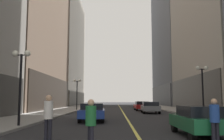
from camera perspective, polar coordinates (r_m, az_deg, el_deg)
ground_plane at (r=39.17m, az=2.16°, el=-8.98°), size 200.00×200.00×0.00m
sidewalk_left at (r=39.83m, az=-9.93°, el=-8.74°), size 4.50×78.00×0.15m
sidewalk_right at (r=40.23m, az=14.13°, el=-8.62°), size 4.50×78.00×0.15m
lane_centre_stripe at (r=39.17m, az=2.16°, el=-8.98°), size 0.16×70.00×0.01m
building_left_far at (r=67.35m, az=-13.27°, el=4.43°), size 13.55×26.00×28.74m
car_green at (r=11.94m, az=19.41°, el=-10.55°), size 1.89×4.15×1.32m
car_blue at (r=18.91m, az=-4.50°, el=-9.31°), size 2.00×4.30×1.32m
car_grey at (r=29.82m, az=8.62°, el=-8.27°), size 2.07×4.44×1.32m
car_red at (r=36.83m, az=6.71°, el=-7.97°), size 1.99×4.58×1.32m
pedestrian_in_blue_hoodie at (r=9.82m, az=22.20°, el=-10.00°), size 0.43×0.43×1.64m
pedestrian_in_white_shirt at (r=10.08m, az=-14.18°, el=-9.67°), size 0.38×0.38×1.78m
pedestrian_in_green_parka at (r=8.13m, az=-4.81°, el=-11.37°), size 0.46×0.46×1.61m
street_lamp_left_near at (r=15.38m, az=-19.90°, el=-0.09°), size 1.06×0.36×4.43m
street_lamp_left_far at (r=36.29m, az=-7.91°, el=-3.97°), size 1.06×0.36×4.43m
street_lamp_right_mid at (r=22.65m, az=19.74°, el=-2.07°), size 1.06×0.36×4.43m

